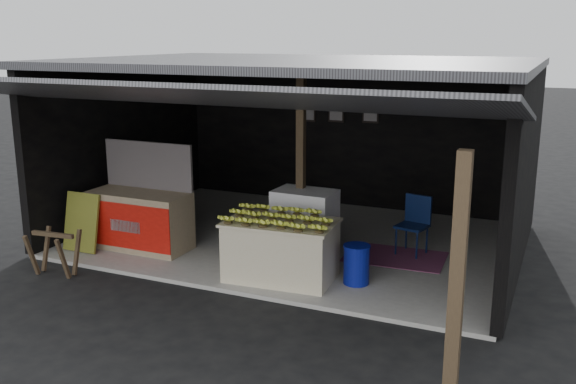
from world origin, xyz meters
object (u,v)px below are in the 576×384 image
at_px(plastic_chair, 415,220).
at_px(water_barrel, 356,265).
at_px(white_crate, 305,223).
at_px(sawhorse, 54,249).
at_px(neighbor_stall, 140,217).
at_px(banana_table, 281,250).

bearing_deg(plastic_chair, water_barrel, -92.20).
distance_m(white_crate, water_barrel, 1.41).
distance_m(white_crate, sawhorse, 3.70).
bearing_deg(white_crate, neighbor_stall, -161.60).
distance_m(neighbor_stall, water_barrel, 3.66).
xyz_separation_m(neighbor_stall, plastic_chair, (4.08, 1.51, 0.04)).
bearing_deg(neighbor_stall, plastic_chair, 20.27).
bearing_deg(white_crate, plastic_chair, 28.55).
relative_size(sawhorse, water_barrel, 1.31).
height_order(neighbor_stall, water_barrel, neighbor_stall).
relative_size(white_crate, neighbor_stall, 0.61).
relative_size(neighbor_stall, sawhorse, 2.45).
height_order(banana_table, white_crate, white_crate).
relative_size(banana_table, sawhorse, 2.32).
bearing_deg(plastic_chair, banana_table, -115.24).
xyz_separation_m(neighbor_stall, sawhorse, (-0.47, -1.41, -0.15)).
bearing_deg(water_barrel, neighbor_stall, 178.71).
xyz_separation_m(white_crate, sawhorse, (-3.01, -2.15, -0.16)).
xyz_separation_m(water_barrel, plastic_chair, (0.43, 1.59, 0.28)).
distance_m(banana_table, sawhorse, 3.27).
height_order(white_crate, neighbor_stall, neighbor_stall).
xyz_separation_m(neighbor_stall, water_barrel, (3.65, -0.08, -0.24)).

